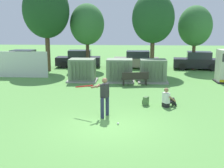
% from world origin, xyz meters
% --- Properties ---
extents(ground_plane, '(96.00, 96.00, 0.00)m').
position_xyz_m(ground_plane, '(0.00, 0.00, 0.00)').
color(ground_plane, '#5B9947').
extents(fence_panel, '(4.80, 0.12, 2.00)m').
position_xyz_m(fence_panel, '(-7.90, 10.50, 1.00)').
color(fence_panel, silver).
rests_on(fence_panel, ground).
extents(transformer_west, '(2.10, 1.70, 1.62)m').
position_xyz_m(transformer_west, '(-2.61, 9.24, 0.79)').
color(transformer_west, '#9E9B93').
rests_on(transformer_west, ground).
extents(transformer_mid_west, '(2.10, 1.70, 1.62)m').
position_xyz_m(transformer_mid_west, '(0.05, 9.24, 0.79)').
color(transformer_mid_west, '#9E9B93').
rests_on(transformer_mid_west, ground).
extents(transformer_mid_east, '(2.10, 1.70, 1.62)m').
position_xyz_m(transformer_mid_east, '(2.41, 9.24, 0.79)').
color(transformer_mid_east, '#9E9B93').
rests_on(transformer_mid_east, ground).
extents(park_bench, '(1.84, 0.78, 0.92)m').
position_xyz_m(park_bench, '(1.14, 7.92, 0.54)').
color(park_bench, '#2D2823').
rests_on(park_bench, ground).
extents(batter, '(1.57, 0.89, 1.74)m').
position_xyz_m(batter, '(-0.33, 1.24, 0.98)').
color(batter, '#282D4C').
rests_on(batter, ground).
extents(sports_ball, '(0.09, 0.09, 0.09)m').
position_xyz_m(sports_ball, '(0.34, 0.22, 0.04)').
color(sports_ball, white).
rests_on(sports_ball, ground).
extents(seated_spectator, '(0.78, 0.68, 0.96)m').
position_xyz_m(seated_spectator, '(2.67, 2.99, 0.38)').
color(seated_spectator, black).
rests_on(seated_spectator, ground).
extents(backpack, '(0.36, 0.38, 0.44)m').
position_xyz_m(backpack, '(1.60, 3.16, 0.21)').
color(backpack, '#4C723F').
rests_on(backpack, ground).
extents(tree_left, '(3.95, 3.95, 7.54)m').
position_xyz_m(tree_left, '(-6.39, 13.81, 5.18)').
color(tree_left, brown).
rests_on(tree_left, ground).
extents(tree_center_left, '(3.07, 3.07, 5.88)m').
position_xyz_m(tree_center_left, '(-3.10, 15.20, 4.03)').
color(tree_center_left, '#4C3828').
rests_on(tree_center_left, ground).
extents(tree_center_right, '(3.46, 3.46, 6.61)m').
position_xyz_m(tree_center_right, '(2.63, 13.26, 4.53)').
color(tree_center_right, brown).
rests_on(tree_center_right, ground).
extents(tree_right, '(2.97, 2.97, 5.67)m').
position_xyz_m(tree_right, '(6.47, 15.25, 3.89)').
color(tree_right, brown).
rests_on(tree_right, ground).
extents(parked_car_leftmost, '(4.24, 2.00, 1.62)m').
position_xyz_m(parked_car_leftmost, '(-9.71, 16.37, 0.75)').
color(parked_car_leftmost, silver).
rests_on(parked_car_leftmost, ground).
extents(parked_car_left_of_center, '(4.30, 2.12, 1.62)m').
position_xyz_m(parked_car_left_of_center, '(-4.15, 16.37, 0.75)').
color(parked_car_left_of_center, black).
rests_on(parked_car_left_of_center, ground).
extents(parked_car_right_of_center, '(4.24, 2.01, 1.62)m').
position_xyz_m(parked_car_right_of_center, '(1.41, 15.93, 0.75)').
color(parked_car_right_of_center, gray).
rests_on(parked_car_right_of_center, ground).
extents(parked_car_rightmost, '(4.39, 2.35, 1.62)m').
position_xyz_m(parked_car_rightmost, '(6.93, 15.55, 0.75)').
color(parked_car_rightmost, black).
rests_on(parked_car_rightmost, ground).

